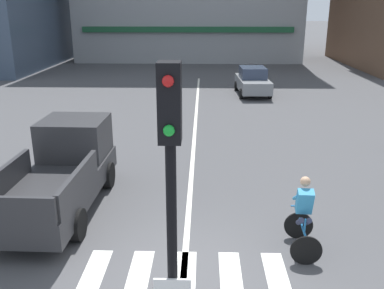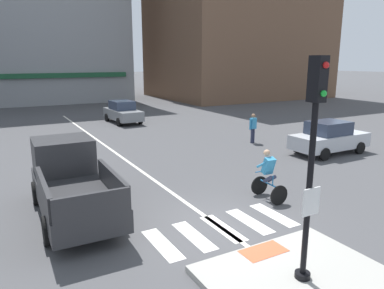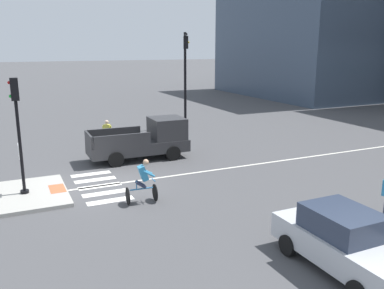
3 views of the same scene
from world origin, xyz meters
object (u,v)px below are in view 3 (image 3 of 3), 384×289
at_px(signal_pole, 18,125).
at_px(cyclist, 143,180).
at_px(pickup_truck_charcoal_westbound_near, 147,140).
at_px(pedestrian_at_curb_left, 107,132).
at_px(traffic_light_mast, 185,67).
at_px(car_silver_cross_right, 344,241).

xyz_separation_m(signal_pole, cyclist, (2.53, 4.04, -1.98)).
distance_m(signal_pole, pickup_truck_charcoal_westbound_near, 7.31).
height_order(signal_pole, cyclist, signal_pole).
height_order(pickup_truck_charcoal_westbound_near, pedestrian_at_curb_left, pickup_truck_charcoal_westbound_near).
relative_size(signal_pole, traffic_light_mast, 0.67).
bearing_deg(signal_pole, pickup_truck_charcoal_westbound_near, 118.67).
bearing_deg(traffic_light_mast, pickup_truck_charcoal_westbound_near, -39.20).
height_order(signal_pole, pickup_truck_charcoal_westbound_near, signal_pole).
relative_size(car_silver_cross_right, cyclist, 2.44).
bearing_deg(pedestrian_at_curb_left, car_silver_cross_right, 9.12).
bearing_deg(car_silver_cross_right, pickup_truck_charcoal_westbound_near, -175.03).
xyz_separation_m(signal_pole, traffic_light_mast, (-9.31, 11.03, 1.50)).
bearing_deg(signal_pole, car_silver_cross_right, 38.14).
relative_size(signal_pole, pedestrian_at_curb_left, 2.68).
height_order(traffic_light_mast, pickup_truck_charcoal_westbound_near, traffic_light_mast).
height_order(traffic_light_mast, cyclist, traffic_light_mast).
bearing_deg(pedestrian_at_curb_left, traffic_light_mast, 115.83).
bearing_deg(traffic_light_mast, signal_pole, -49.83).
xyz_separation_m(car_silver_cross_right, pedestrian_at_curb_left, (-15.60, -2.50, 0.17)).
height_order(cyclist, pedestrian_at_curb_left, cyclist).
relative_size(signal_pole, car_silver_cross_right, 1.09).
xyz_separation_m(car_silver_cross_right, cyclist, (-6.77, -3.27, 0.06)).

